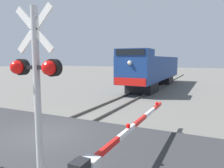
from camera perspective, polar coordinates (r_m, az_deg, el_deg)
The scene contains 7 objects.
ground_plane at distance 9.58m, azimuth -17.61°, elevation -13.60°, with size 160.00×160.00×0.00m, color #605E59.
rail_track_left at distance 10.04m, azimuth -20.70°, elevation -12.33°, with size 0.08×80.00×0.15m, color #59544C.
rail_track_right at distance 9.11m, azimuth -14.22°, elevation -14.07°, with size 0.08×80.00×0.15m, color #59544C.
road_surface at distance 9.55m, azimuth -17.63°, elevation -13.16°, with size 36.00×5.18×0.16m, color #2D2D30.
locomotive at distance 25.07m, azimuth 11.02°, elevation 3.93°, with size 2.96×16.15×4.16m.
crossing_signal at distance 4.56m, azimuth -19.63°, elevation -0.69°, with size 1.18×0.33×4.33m.
crossing_gate at distance 5.50m, azimuth -0.41°, elevation -18.97°, with size 0.36×6.91×1.40m.
Camera 1 is at (6.21, -6.52, 3.27)m, focal length 34.17 mm.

